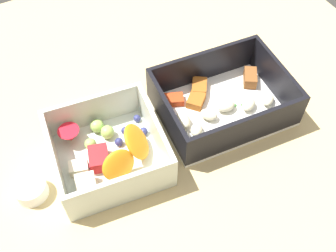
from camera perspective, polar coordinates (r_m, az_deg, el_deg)
table_surface at (r=59.63cm, az=0.25°, el=-0.42°), size 80.00×80.00×2.00cm
pasta_container at (r=59.45cm, az=7.52°, el=3.34°), size 19.38×15.30×6.19cm
fruit_bowl at (r=54.27cm, az=-8.52°, el=-3.59°), size 15.77×15.56×5.93cm
paper_cup_liner at (r=54.89cm, az=-18.80°, el=-8.46°), size 4.18×4.18×2.16cm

